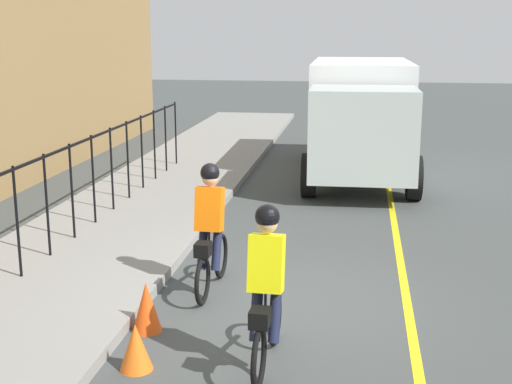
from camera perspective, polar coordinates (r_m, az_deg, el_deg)
The scene contains 9 objects.
ground_plane at distance 9.54m, azimuth 2.51°, elevation -8.93°, with size 80.00×80.00×0.00m, color #3E4342.
lane_line_centre at distance 9.53m, azimuth 12.25°, elevation -9.26°, with size 36.00×0.12×0.01m, color yellow.
sidewalk at distance 10.40m, azimuth -16.61°, elevation -7.15°, with size 40.00×3.20×0.15m, color gray.
iron_fence at distance 11.12m, azimuth -16.72°, elevation 0.31°, with size 15.35×0.04×1.60m.
cyclist_lead at distance 9.60m, azimuth -3.74°, elevation -3.05°, with size 1.71×0.37×1.83m.
cyclist_follow at distance 7.46m, azimuth 0.87°, elevation -7.88°, with size 1.71×0.37×1.83m.
box_truck_background at distance 17.52m, azimuth 8.51°, elevation 6.36°, with size 6.75×2.64×2.78m.
traffic_cone_near at distance 8.68m, azimuth -8.88°, elevation -9.21°, with size 0.36×0.36×0.62m, color #EC4D15.
traffic_cone_far at distance 7.80m, azimuth -9.75°, elevation -12.30°, with size 0.36×0.36×0.52m, color orange.
Camera 1 is at (-8.80, -0.89, 3.59)m, focal length 49.22 mm.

